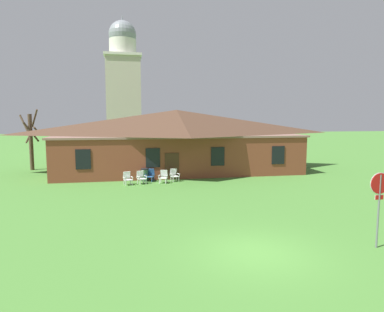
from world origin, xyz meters
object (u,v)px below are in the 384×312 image
stop_sign (379,195)px  lawn_chair_middle (163,176)px  lawn_chair_by_porch (127,178)px  lawn_chair_near_door (141,177)px  lawn_chair_right_end (174,175)px  lawn_chair_left_end (150,175)px  trash_bin (145,175)px

stop_sign → lawn_chair_middle: (-6.51, 14.11, -1.52)m
lawn_chair_by_porch → lawn_chair_middle: same height
lawn_chair_near_door → lawn_chair_right_end: size_ratio=1.00×
lawn_chair_by_porch → lawn_chair_right_end: (3.52, 0.82, 0.00)m
lawn_chair_middle → lawn_chair_right_end: (0.88, 0.55, 0.00)m
lawn_chair_left_end → lawn_chair_middle: size_ratio=1.00×
lawn_chair_middle → trash_bin: 1.65m
lawn_chair_middle → trash_bin: bearing=144.1°
lawn_chair_right_end → lawn_chair_middle: bearing=-148.1°
stop_sign → trash_bin: stop_sign is taller
lawn_chair_near_door → lawn_chair_left_end: bearing=50.3°
lawn_chair_left_end → trash_bin: bearing=163.3°
lawn_chair_middle → lawn_chair_right_end: 1.03m
lawn_chair_near_door → lawn_chair_right_end: same height
lawn_chair_right_end → trash_bin: trash_bin is taller
lawn_chair_by_porch → lawn_chair_near_door: size_ratio=1.00×
stop_sign → lawn_chair_by_porch: (-9.14, 13.84, -1.52)m
stop_sign → lawn_chair_middle: bearing=114.7°
lawn_chair_middle → trash_bin: (-1.34, 0.97, -0.00)m
lawn_chair_by_porch → lawn_chair_middle: (2.64, 0.27, 0.00)m
stop_sign → lawn_chair_near_door: stop_sign is taller
lawn_chair_near_door → stop_sign: bearing=-59.9°
stop_sign → lawn_chair_near_door: 16.33m
stop_sign → trash_bin: bearing=117.5°
stop_sign → lawn_chair_left_end: 16.76m
lawn_chair_near_door → trash_bin: size_ratio=0.98×
lawn_chair_left_end → lawn_chair_middle: same height
lawn_chair_left_end → trash_bin: (-0.43, 0.13, -0.00)m
lawn_chair_middle → stop_sign: bearing=-65.3°
lawn_chair_right_end → trash_bin: size_ratio=0.98×
stop_sign → trash_bin: (-7.85, 15.08, -1.52)m
lawn_chair_right_end → stop_sign: bearing=-69.0°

